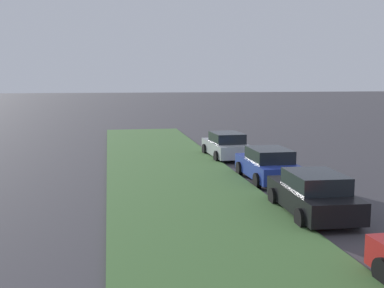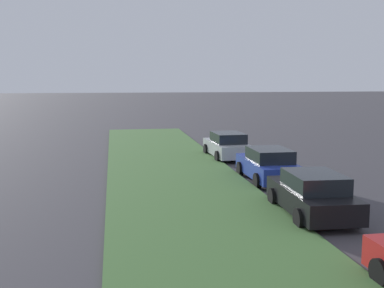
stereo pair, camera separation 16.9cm
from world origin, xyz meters
TOP-DOWN VIEW (x-y plane):
  - grass_median at (10.00, 6.85)m, footprint 60.00×6.00m
  - parked_car_black at (13.18, 3.12)m, footprint 4.36×2.14m
  - parked_car_blue at (18.58, 2.82)m, footprint 4.30×2.02m
  - parked_car_silver at (24.80, 3.16)m, footprint 4.37×2.15m

SIDE VIEW (x-z plane):
  - grass_median at x=10.00m, z-range 0.00..0.12m
  - parked_car_black at x=13.18m, z-range -0.02..1.45m
  - parked_car_blue at x=18.58m, z-range -0.02..1.45m
  - parked_car_silver at x=24.80m, z-range -0.02..1.45m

